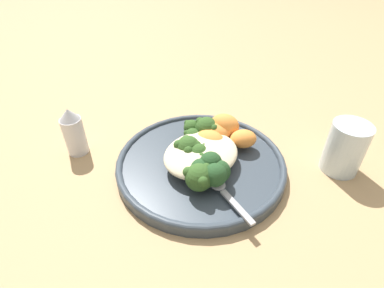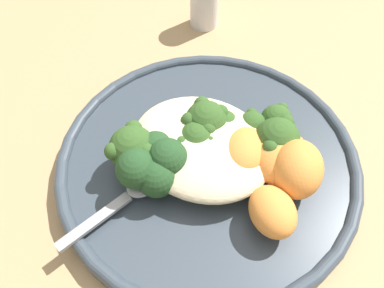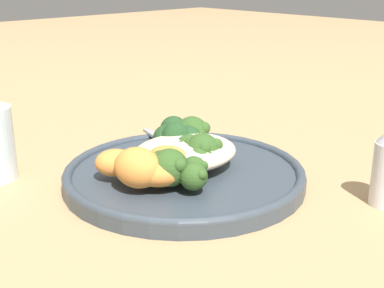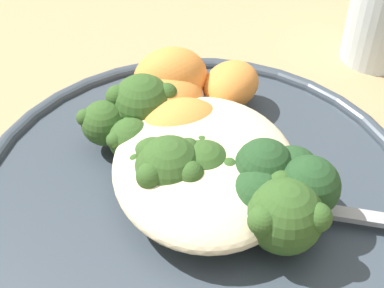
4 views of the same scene
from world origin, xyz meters
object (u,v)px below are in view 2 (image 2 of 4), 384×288
Objects in this scene: broccoli_stalk_1 at (266,136)px; sweet_potato_chunk_2 at (273,212)px; broccoli_stalk_0 at (272,145)px; sweet_potato_chunk_0 at (243,153)px; kale_tuft at (151,162)px; broccoli_stalk_3 at (226,134)px; broccoli_stalk_6 at (202,162)px; broccoli_stalk_4 at (210,129)px; plate at (208,160)px; sweet_potato_chunk_1 at (297,169)px; broccoli_stalk_2 at (247,142)px; spoon at (132,192)px; broccoli_stalk_5 at (201,145)px; broccoli_stalk_7 at (147,153)px; quinoa_mound at (201,145)px; sweet_potato_chunk_3 at (280,156)px.

broccoli_stalk_1 is 0.08m from sweet_potato_chunk_2.
broccoli_stalk_0 is 2.07× the size of sweet_potato_chunk_2.
kale_tuft reaches higher than sweet_potato_chunk_0.
broccoli_stalk_6 is (0.00, 0.04, -0.00)m from broccoli_stalk_3.
broccoli_stalk_4 is 1.66× the size of sweet_potato_chunk_0.
plate is 6.19× the size of sweet_potato_chunk_2.
kale_tuft is (0.11, 0.06, -0.00)m from sweet_potato_chunk_1.
broccoli_stalk_0 is 0.02m from broccoli_stalk_1.
broccoli_stalk_2 is 0.11m from spoon.
kale_tuft is at bearing 35.04° from broccoli_stalk_6.
broccoli_stalk_2 is at bearing -126.29° from broccoli_stalk_6.
broccoli_stalk_4 is 1.42× the size of kale_tuft.
broccoli_stalk_3 is at bearing -5.89° from sweet_potato_chunk_1.
kale_tuft is at bearing 99.71° from broccoli_stalk_4.
broccoli_stalk_4 reaches higher than broccoli_stalk_3.
broccoli_stalk_2 is at bearing -47.99° from sweet_potato_chunk_2.
broccoli_stalk_6 is at bearing 150.54° from broccoli_stalk_0.
broccoli_stalk_5 is 0.05m from broccoli_stalk_7.
quinoa_mound is at bearing -122.09° from kale_tuft.
sweet_potato_chunk_1 is at bearing -148.15° from broccoli_stalk_4.
sweet_potato_chunk_3 is 1.03× the size of kale_tuft.
sweet_potato_chunk_1 reaches higher than broccoli_stalk_3.
broccoli_stalk_0 reaches higher than broccoli_stalk_6.
broccoli_stalk_1 is at bearing -123.37° from broccoli_stalk_5.
spoon is at bearing 43.99° from sweet_potato_chunk_3.
sweet_potato_chunk_2 is 0.12m from spoon.
broccoli_stalk_5 reaches higher than broccoli_stalk_1.
broccoli_stalk_4 is 1.12× the size of broccoli_stalk_5.
broccoli_stalk_3 is (-0.01, -0.02, 0.02)m from plate.
plate is 5.31× the size of sweet_potato_chunk_1.
broccoli_stalk_4 reaches higher than broccoli_stalk_6.
broccoli_stalk_2 is 0.88× the size of spoon.
broccoli_stalk_7 reaches higher than sweet_potato_chunk_2.
quinoa_mound reaches higher than broccoli_stalk_6.
sweet_potato_chunk_3 is at bearing -141.10° from broccoli_stalk_4.
sweet_potato_chunk_3 is (-0.03, 0.00, 0.01)m from broccoli_stalk_2.
quinoa_mound is 0.06m from broccoli_stalk_1.
sweet_potato_chunk_3 is at bearing -145.75° from broccoli_stalk_5.
sweet_potato_chunk_0 is (-0.07, -0.05, -0.00)m from broccoli_stalk_7.
plate is at bearing 8.76° from sweet_potato_chunk_1.
sweet_potato_chunk_3 reaches higher than quinoa_mound.
quinoa_mound reaches higher than plate.
broccoli_stalk_6 is 0.05m from kale_tuft.
plate is 2.38× the size of broccoli_stalk_7.
quinoa_mound is 0.09m from sweet_potato_chunk_1.
sweet_potato_chunk_0 is 0.10m from spoon.
broccoli_stalk_1 is 0.07m from broccoli_stalk_6.
broccoli_stalk_7 reaches higher than spoon.
sweet_potato_chunk_1 reaches higher than broccoli_stalk_0.
broccoli_stalk_7 is 0.09m from sweet_potato_chunk_0.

